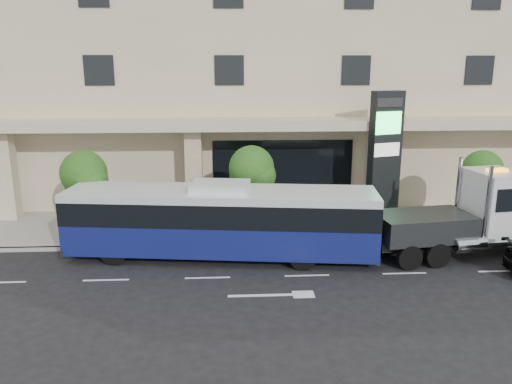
% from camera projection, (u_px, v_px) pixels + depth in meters
% --- Properties ---
extents(ground, '(120.00, 120.00, 0.00)m').
position_uv_depth(ground, '(302.00, 262.00, 21.56)').
color(ground, black).
rests_on(ground, ground).
extents(sidewalk, '(120.00, 6.00, 0.15)m').
position_uv_depth(sidewalk, '(288.00, 225.00, 26.38)').
color(sidewalk, gray).
rests_on(sidewalk, ground).
extents(curb, '(120.00, 0.30, 0.15)m').
position_uv_depth(curb, '(296.00, 244.00, 23.48)').
color(curb, gray).
rests_on(curb, ground).
extents(convention_center, '(60.00, 17.60, 20.00)m').
position_uv_depth(convention_center, '(272.00, 40.00, 34.07)').
color(convention_center, '#BAAA8B').
rests_on(convention_center, ground).
extents(tree_left, '(2.27, 2.20, 4.22)m').
position_uv_depth(tree_left, '(84.00, 176.00, 23.74)').
color(tree_left, '#422B19').
rests_on(tree_left, sidewalk).
extents(tree_mid, '(2.28, 2.20, 4.38)m').
position_uv_depth(tree_mid, '(252.00, 172.00, 24.14)').
color(tree_mid, '#422B19').
rests_on(tree_mid, sidewalk).
extents(tree_right, '(2.10, 2.00, 4.04)m').
position_uv_depth(tree_right, '(483.00, 173.00, 24.81)').
color(tree_right, '#422B19').
rests_on(tree_right, sidewalk).
extents(city_bus, '(13.61, 4.46, 3.39)m').
position_uv_depth(city_bus, '(221.00, 220.00, 21.67)').
color(city_bus, black).
rests_on(city_bus, ground).
extents(tow_truck, '(9.46, 3.38, 4.27)m').
position_uv_depth(tow_truck, '(475.00, 217.00, 21.94)').
color(tow_truck, '#2D3033').
rests_on(tow_truck, ground).
extents(signage_pylon, '(1.81, 1.10, 6.86)m').
position_uv_depth(signage_pylon, '(385.00, 156.00, 26.08)').
color(signage_pylon, black).
rests_on(signage_pylon, sidewalk).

